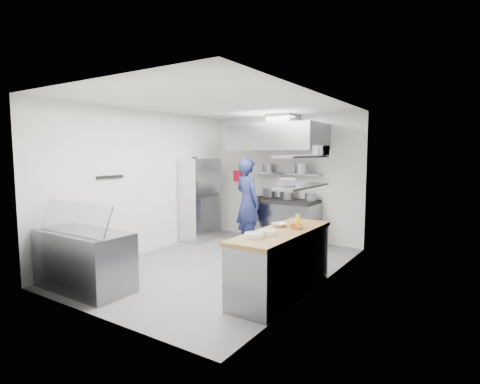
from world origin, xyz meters
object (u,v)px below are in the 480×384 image
Objects in this scene: gas_range at (281,222)px; display_case at (84,260)px; wire_rack at (200,200)px; chef at (247,202)px.

display_case is (-1.10, -4.10, -0.03)m from gas_range.
wire_rack is at bearing -153.90° from gas_range.
display_case is at bearing 101.76° from chef.
display_case is (0.53, -3.30, -0.50)m from wire_rack.
wire_rack reaches higher than display_case.
wire_rack is (-1.63, -0.80, 0.48)m from gas_range.
display_case is at bearing -105.02° from gas_range.
chef is at bearing 9.71° from wire_rack.
display_case is (-0.61, -3.50, -0.51)m from chef.
chef is 1.15m from wire_rack.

